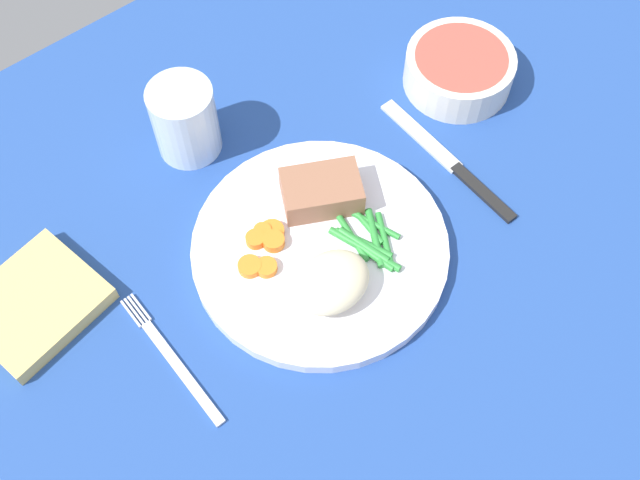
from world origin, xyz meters
The scene contains 11 objects.
dining_table centered at (0.00, 0.00, 1.00)cm, with size 120.00×90.00×2.00cm.
dinner_plate centered at (-1.75, 1.25, 2.80)cm, with size 26.70×26.70×1.60cm, color white.
meat_portion centered at (1.86, 5.46, 5.22)cm, with size 8.19×5.44×3.25cm, color #936047.
mashed_potatoes centered at (-4.15, -3.55, 5.49)cm, with size 7.99×6.40×3.78cm, color beige.
carrot_slices centered at (-6.48, 4.54, 4.06)cm, with size 6.73×5.58×1.08cm.
green_beans centered at (2.21, -1.59, 3.98)cm, with size 5.88×9.46×0.89cm.
fork centered at (-20.38, 1.00, 2.20)cm, with size 1.44×16.60×0.40cm.
knife centered at (16.71, 0.97, 2.20)cm, with size 1.70×20.50×0.64cm.
water_glass centered at (-4.42, 21.35, 5.80)cm, with size 7.16×7.16×8.96cm.
salad_bowl centered at (25.52, 9.07, 4.47)cm, with size 12.76×12.76×4.37cm.
napkin centered at (-27.90, 14.23, 2.90)cm, with size 12.38×10.82×1.81cm, color #DBBC6B.
Camera 1 is at (-26.16, -28.97, 72.77)cm, focal length 43.28 mm.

